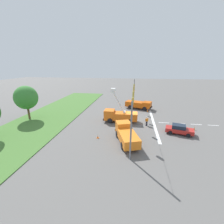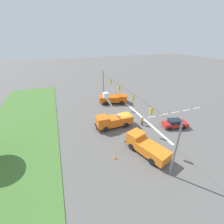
# 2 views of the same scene
# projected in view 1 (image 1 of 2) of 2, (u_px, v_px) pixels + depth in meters

# --- Properties ---
(ground_plane) EXTENTS (200.00, 200.00, 0.00)m
(ground_plane) POSITION_uv_depth(u_px,v_px,m) (132.00, 121.00, 30.40)
(ground_plane) COLOR #605E5B
(grass_verge) EXTENTS (56.00, 12.00, 0.10)m
(grass_verge) POSITION_uv_depth(u_px,v_px,m) (50.00, 116.00, 32.98)
(grass_verge) COLOR #477533
(grass_verge) RESTS_ON ground
(lane_markings) EXTENTS (17.60, 15.25, 0.01)m
(lane_markings) POSITION_uv_depth(u_px,v_px,m) (161.00, 123.00, 29.58)
(lane_markings) COLOR silver
(lane_markings) RESTS_ON ground
(signal_gantry) EXTENTS (26.20, 0.33, 7.20)m
(signal_gantry) POSITION_uv_depth(u_px,v_px,m) (133.00, 99.00, 28.99)
(signal_gantry) COLOR slate
(signal_gantry) RESTS_ON ground
(tree_centre) EXTENTS (4.63, 4.41, 6.96)m
(tree_centre) POSITION_uv_depth(u_px,v_px,m) (26.00, 98.00, 30.16)
(tree_centre) COLOR brown
(tree_centre) RESTS_ON ground
(utility_truck_bucket_lift) EXTENTS (2.42, 6.67, 6.67)m
(utility_truck_bucket_lift) POSITION_uv_depth(u_px,v_px,m) (120.00, 115.00, 29.61)
(utility_truck_bucket_lift) COLOR orange
(utility_truck_bucket_lift) RESTS_ON ground
(utility_truck_support_near) EXTENTS (6.77, 4.14, 2.38)m
(utility_truck_support_near) POSITION_uv_depth(u_px,v_px,m) (126.00, 134.00, 21.95)
(utility_truck_support_near) COLOR orange
(utility_truck_support_near) RESTS_ON ground
(utility_truck_support_far) EXTENTS (4.36, 7.04, 2.01)m
(utility_truck_support_far) POSITION_uv_depth(u_px,v_px,m) (139.00, 104.00, 38.66)
(utility_truck_support_far) COLOR #D6560F
(utility_truck_support_far) RESTS_ON ground
(sedan_red) EXTENTS (2.73, 4.59, 1.56)m
(sedan_red) POSITION_uv_depth(u_px,v_px,m) (179.00, 129.00, 24.58)
(sedan_red) COLOR red
(sedan_red) RESTS_ON ground
(road_worker) EXTENTS (0.42, 0.56, 1.77)m
(road_worker) POSITION_uv_depth(u_px,v_px,m) (147.00, 121.00, 27.82)
(road_worker) COLOR #383842
(road_worker) RESTS_ON ground
(traffic_cone_foreground_left) EXTENTS (0.36, 0.36, 0.61)m
(traffic_cone_foreground_left) POSITION_uv_depth(u_px,v_px,m) (98.00, 136.00, 23.23)
(traffic_cone_foreground_left) COLOR orange
(traffic_cone_foreground_left) RESTS_ON ground
(traffic_cone_foreground_right) EXTENTS (0.36, 0.36, 0.69)m
(traffic_cone_foreground_right) POSITION_uv_depth(u_px,v_px,m) (148.00, 110.00, 36.43)
(traffic_cone_foreground_right) COLOR orange
(traffic_cone_foreground_right) RESTS_ON ground
(traffic_cone_mid_left) EXTENTS (0.36, 0.36, 0.74)m
(traffic_cone_mid_left) POSITION_uv_depth(u_px,v_px,m) (104.00, 119.00, 30.61)
(traffic_cone_mid_left) COLOR orange
(traffic_cone_mid_left) RESTS_ON ground
(traffic_cone_mid_right) EXTENTS (0.36, 0.36, 0.64)m
(traffic_cone_mid_right) POSITION_uv_depth(u_px,v_px,m) (194.00, 128.00, 26.14)
(traffic_cone_mid_right) COLOR orange
(traffic_cone_mid_right) RESTS_ON ground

